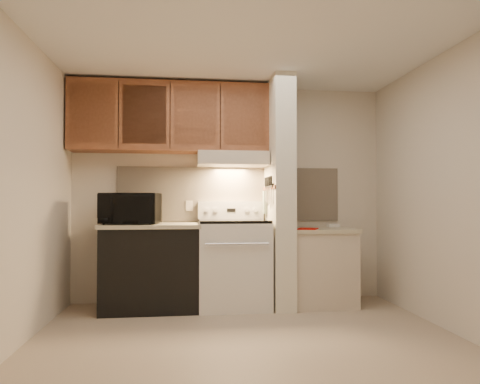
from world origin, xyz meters
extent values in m
plane|color=tan|center=(0.00, 0.00, 0.00)|extent=(3.60, 3.60, 0.00)
plane|color=white|center=(0.00, 0.00, 2.50)|extent=(3.60, 3.60, 0.00)
cube|color=beige|center=(0.00, 1.50, 1.25)|extent=(3.60, 2.50, 0.02)
cube|color=beige|center=(-1.80, 0.00, 1.25)|extent=(0.02, 3.00, 2.50)
cube|color=beige|center=(1.80, 0.00, 1.25)|extent=(0.02, 3.00, 2.50)
cube|color=beige|center=(0.00, 1.49, 1.24)|extent=(2.60, 0.02, 0.63)
cube|color=silver|center=(0.00, 1.16, 0.46)|extent=(0.76, 0.65, 0.92)
cube|color=black|center=(0.00, 0.84, 0.50)|extent=(0.50, 0.01, 0.30)
cylinder|color=silver|center=(0.00, 0.80, 0.72)|extent=(0.65, 0.02, 0.02)
cube|color=black|center=(0.00, 1.16, 0.94)|extent=(0.74, 0.64, 0.03)
cube|color=silver|center=(0.00, 1.44, 1.05)|extent=(0.76, 0.08, 0.20)
cube|color=black|center=(0.00, 1.40, 1.05)|extent=(0.10, 0.01, 0.04)
cylinder|color=silver|center=(-0.28, 1.40, 1.05)|extent=(0.05, 0.02, 0.05)
cylinder|color=silver|center=(-0.18, 1.40, 1.05)|extent=(0.05, 0.02, 0.05)
cylinder|color=silver|center=(0.18, 1.40, 1.05)|extent=(0.05, 0.02, 0.05)
cylinder|color=silver|center=(0.28, 1.40, 1.05)|extent=(0.05, 0.02, 0.05)
cube|color=black|center=(-0.88, 1.17, 0.43)|extent=(1.00, 0.63, 0.87)
cube|color=#B7AE90|center=(-0.88, 1.17, 0.89)|extent=(1.04, 0.67, 0.04)
cube|color=black|center=(-1.18, 1.36, 0.92)|extent=(0.22, 0.08, 0.01)
cylinder|color=#216162|center=(-1.23, 1.39, 0.96)|extent=(0.09, 0.09, 0.10)
cube|color=beige|center=(-0.48, 1.48, 1.10)|extent=(0.08, 0.01, 0.12)
imported|color=black|center=(-1.10, 1.15, 1.07)|extent=(0.63, 0.46, 0.33)
cube|color=beige|center=(0.51, 1.15, 1.25)|extent=(0.22, 0.70, 2.50)
cube|color=brown|center=(0.39, 1.15, 1.30)|extent=(0.01, 0.70, 0.04)
cube|color=black|center=(0.39, 1.10, 1.32)|extent=(0.02, 0.42, 0.04)
cube|color=silver|center=(0.38, 0.95, 1.22)|extent=(0.01, 0.03, 0.16)
cylinder|color=black|center=(0.38, 0.93, 1.37)|extent=(0.02, 0.02, 0.10)
cube|color=silver|center=(0.38, 1.03, 1.21)|extent=(0.01, 0.04, 0.18)
cylinder|color=black|center=(0.38, 1.01, 1.37)|extent=(0.02, 0.02, 0.10)
cube|color=silver|center=(0.38, 1.10, 1.20)|extent=(0.01, 0.04, 0.20)
cylinder|color=black|center=(0.38, 1.10, 1.37)|extent=(0.02, 0.02, 0.10)
cube|color=silver|center=(0.38, 1.19, 1.22)|extent=(0.01, 0.04, 0.16)
cylinder|color=black|center=(0.38, 1.18, 1.37)|extent=(0.02, 0.02, 0.10)
cube|color=silver|center=(0.38, 1.27, 1.21)|extent=(0.01, 0.04, 0.18)
cylinder|color=black|center=(0.38, 1.27, 1.37)|extent=(0.02, 0.02, 0.10)
cube|color=gray|center=(0.38, 1.32, 1.14)|extent=(0.03, 0.11, 0.26)
cube|color=beige|center=(0.97, 1.15, 0.40)|extent=(0.70, 0.60, 0.81)
cube|color=#B7AE90|center=(0.97, 1.15, 0.83)|extent=(0.74, 0.64, 0.04)
cube|color=#B30B02|center=(0.79, 1.00, 0.85)|extent=(0.30, 0.33, 0.01)
cube|color=white|center=(1.19, 1.33, 0.87)|extent=(0.14, 0.10, 0.04)
cube|color=beige|center=(0.00, 1.28, 1.62)|extent=(0.78, 0.44, 0.15)
cube|color=beige|center=(0.00, 1.07, 1.58)|extent=(0.78, 0.04, 0.06)
cube|color=brown|center=(-0.69, 1.32, 2.08)|extent=(2.18, 0.33, 0.77)
cube|color=brown|center=(-1.51, 1.17, 2.08)|extent=(0.46, 0.01, 0.63)
cube|color=black|center=(-1.23, 1.16, 2.08)|extent=(0.01, 0.01, 0.73)
cube|color=brown|center=(-0.96, 1.17, 2.08)|extent=(0.46, 0.01, 0.63)
cube|color=black|center=(-0.69, 1.16, 2.08)|extent=(0.01, 0.01, 0.73)
cube|color=brown|center=(-0.42, 1.17, 2.08)|extent=(0.46, 0.01, 0.63)
cube|color=black|center=(-0.14, 1.16, 2.08)|extent=(0.01, 0.01, 0.73)
cube|color=brown|center=(0.13, 1.17, 2.08)|extent=(0.46, 0.01, 0.63)
camera|label=1|loc=(-0.49, -3.50, 1.14)|focal=32.00mm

